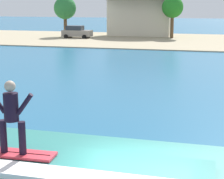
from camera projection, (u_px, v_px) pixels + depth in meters
name	position (u px, v px, depth m)	size (l,w,h in m)	color
surfboard	(12.00, 153.00, 8.81)	(1.99, 0.58, 0.06)	#D8333F
surfer	(11.00, 114.00, 8.55)	(1.06, 0.32, 1.63)	black
shoreline_bank	(206.00, 41.00, 53.18)	(120.00, 23.39, 0.12)	tan
car_near_shore	(77.00, 32.00, 57.59)	(4.28, 2.03, 1.86)	gray
house_with_chimney	(141.00, 6.00, 61.80)	(11.79, 11.79, 8.02)	beige
tree_tall_bare	(173.00, 8.00, 56.47)	(3.04, 3.04, 6.02)	brown
tree_short_bushy	(65.00, 8.00, 59.77)	(3.36, 3.36, 6.01)	brown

